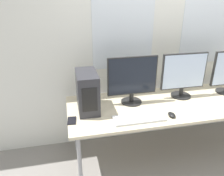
{
  "coord_description": "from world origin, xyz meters",
  "views": [
    {
      "loc": [
        -1.22,
        -1.55,
        1.83
      ],
      "look_at": [
        -0.79,
        0.41,
        0.96
      ],
      "focal_mm": 35.0,
      "sensor_mm": 36.0,
      "label": 1
    }
  ],
  "objects_px": {
    "keyboard": "(139,118)",
    "cell_phone": "(72,121)",
    "pc_tower": "(87,91)",
    "monitor_right_near": "(184,74)",
    "monitor_main": "(132,79)",
    "mouse": "(172,115)"
  },
  "relations": [
    {
      "from": "mouse",
      "to": "monitor_right_near",
      "type": "bearing_deg",
      "value": 51.86
    },
    {
      "from": "monitor_main",
      "to": "mouse",
      "type": "distance_m",
      "value": 0.54
    },
    {
      "from": "mouse",
      "to": "cell_phone",
      "type": "relative_size",
      "value": 0.74
    },
    {
      "from": "monitor_main",
      "to": "monitor_right_near",
      "type": "xyz_separation_m",
      "value": [
        0.61,
        0.03,
        -0.0
      ]
    },
    {
      "from": "keyboard",
      "to": "cell_phone",
      "type": "height_order",
      "value": "keyboard"
    },
    {
      "from": "pc_tower",
      "to": "monitor_right_near",
      "type": "height_order",
      "value": "monitor_right_near"
    },
    {
      "from": "pc_tower",
      "to": "monitor_right_near",
      "type": "relative_size",
      "value": 0.76
    },
    {
      "from": "monitor_right_near",
      "to": "keyboard",
      "type": "distance_m",
      "value": 0.8
    },
    {
      "from": "pc_tower",
      "to": "monitor_right_near",
      "type": "distance_m",
      "value": 1.1
    },
    {
      "from": "pc_tower",
      "to": "mouse",
      "type": "xyz_separation_m",
      "value": [
        0.78,
        -0.33,
        -0.18
      ]
    },
    {
      "from": "keyboard",
      "to": "cell_phone",
      "type": "bearing_deg",
      "value": 170.57
    },
    {
      "from": "monitor_main",
      "to": "mouse",
      "type": "relative_size",
      "value": 5.12
    },
    {
      "from": "monitor_main",
      "to": "keyboard",
      "type": "xyz_separation_m",
      "value": [
        -0.03,
        -0.36,
        -0.26
      ]
    },
    {
      "from": "keyboard",
      "to": "cell_phone",
      "type": "xyz_separation_m",
      "value": [
        -0.63,
        0.11,
        -0.01
      ]
    },
    {
      "from": "keyboard",
      "to": "mouse",
      "type": "height_order",
      "value": "mouse"
    },
    {
      "from": "monitor_main",
      "to": "cell_phone",
      "type": "distance_m",
      "value": 0.76
    },
    {
      "from": "pc_tower",
      "to": "mouse",
      "type": "bearing_deg",
      "value": -22.76
    },
    {
      "from": "pc_tower",
      "to": "monitor_right_near",
      "type": "xyz_separation_m",
      "value": [
        1.1,
        0.07,
        0.07
      ]
    },
    {
      "from": "cell_phone",
      "to": "keyboard",
      "type": "bearing_deg",
      "value": -4.48
    },
    {
      "from": "mouse",
      "to": "cell_phone",
      "type": "xyz_separation_m",
      "value": [
        -0.96,
        0.12,
        -0.01
      ]
    },
    {
      "from": "monitor_main",
      "to": "keyboard",
      "type": "distance_m",
      "value": 0.45
    },
    {
      "from": "keyboard",
      "to": "cell_phone",
      "type": "distance_m",
      "value": 0.64
    }
  ]
}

